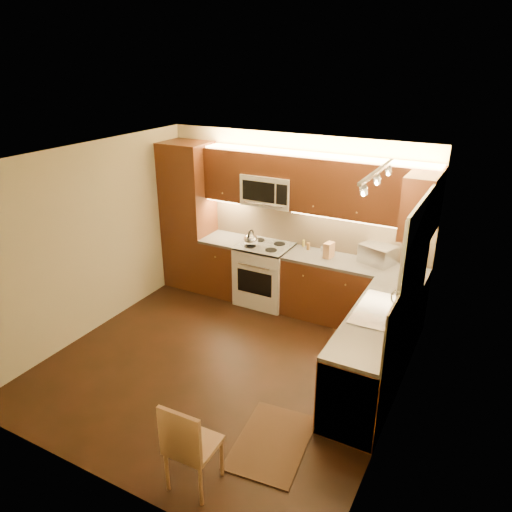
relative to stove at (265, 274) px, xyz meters
The scene contains 37 objects.
floor 1.76m from the stove, 79.85° to the right, with size 4.00×4.00×0.01m, color black.
ceiling 2.66m from the stove, 79.85° to the right, with size 4.00×4.00×0.01m, color beige.
wall_back 0.91m from the stove, 47.29° to the left, with size 4.00×0.01×2.50m, color #BFB48B.
wall_front 3.77m from the stove, 85.33° to the right, with size 4.00×0.01×2.50m, color #BFB48B.
wall_left 2.51m from the stove, 135.42° to the right, with size 0.01×4.00×2.50m, color #BFB48B.
wall_right 2.95m from the stove, 36.06° to the right, with size 0.01×4.00×2.50m, color #BFB48B.
pantry 1.52m from the stove, behind, with size 0.70×0.60×2.30m, color #47280F.
base_cab_back_left 0.69m from the stove, behind, with size 0.62×0.60×0.86m, color #47280F.
counter_back_left 0.81m from the stove, behind, with size 0.62×0.60×0.04m, color #363331.
base_cab_back_right 1.34m from the stove, ahead, with size 1.92×0.60×0.86m, color #47280F.
counter_back_right 1.40m from the stove, ahead, with size 1.92×0.60×0.04m, color #363331.
base_cab_right 2.37m from the stove, 32.52° to the right, with size 0.60×2.00×0.86m, color #47280F.
counter_right 2.41m from the stove, 32.52° to the right, with size 0.60×2.00×0.04m, color #363331.
dishwasher 2.81m from the stove, 44.64° to the right, with size 0.58×0.60×0.84m, color silver.
backsplash_back 1.03m from the stove, 25.86° to the left, with size 3.30×0.02×0.60m, color tan.
backsplash_right 2.72m from the stove, 29.11° to the right, with size 0.02×2.00×0.60m, color tan.
upper_cab_back_left 1.58m from the stove, 167.74° to the left, with size 0.62×0.35×0.75m, color #47280F.
upper_cab_back_right 1.95m from the stove, ahead, with size 1.92×0.35×0.75m, color #47280F.
upper_cab_bridge 1.64m from the stove, 90.00° to the left, with size 0.76×0.35×0.31m, color #47280F.
upper_cab_right_corner 2.57m from the stove, ahead, with size 0.35×0.50×0.75m, color #47280F.
stove is the anchor object (origin of this frame).
microwave 1.27m from the stove, 90.00° to the left, with size 0.76×0.38×0.44m, color silver, non-canonical shape.
window_frame 2.79m from the stove, 26.21° to the right, with size 0.03×1.44×1.24m, color silver.
window_blinds 2.77m from the stove, 26.41° to the right, with size 0.02×1.36×1.16m, color silver.
sink 2.35m from the stove, 29.36° to the right, with size 0.52×0.86×0.15m, color silver, non-canonical shape.
faucet 2.52m from the stove, 27.30° to the right, with size 0.20×0.04×0.30m, color silver, non-canonical shape.
track_light_bar 3.01m from the stove, 34.57° to the right, with size 0.04×1.20×0.03m, color silver.
kettle 0.62m from the stove, 147.01° to the right, with size 0.21×0.21×0.25m, color silver, non-canonical shape.
toaster_oven 1.71m from the stove, ahead, with size 0.43×0.32×0.26m, color silver.
knife_block 1.11m from the stove, ahead, with size 0.10×0.16×0.22m, color #A46F4A.
spice_jar_a 0.96m from the stove, 15.35° to the left, with size 0.04×0.04×0.09m, color silver.
spice_jar_b 0.80m from the stove, 16.54° to the left, with size 0.05×0.05×0.10m, color brown.
spice_jar_c 1.09m from the stove, 15.67° to the left, with size 0.05×0.05×0.09m, color silver.
spice_jar_d 0.75m from the stove, 27.80° to the left, with size 0.04×0.04×0.10m, color #A28A30.
soap_bottle 2.37m from the stove, 20.10° to the right, with size 0.10×0.10×0.22m, color #ADADB2.
rug 2.97m from the stove, 61.47° to the right, with size 0.66×0.99×0.01m, color black.
dining_chair 3.46m from the stove, 73.04° to the right, with size 0.40×0.40×0.90m, color #A46F4A, non-canonical shape.
Camera 1 is at (2.66, -4.18, 3.48)m, focal length 33.82 mm.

